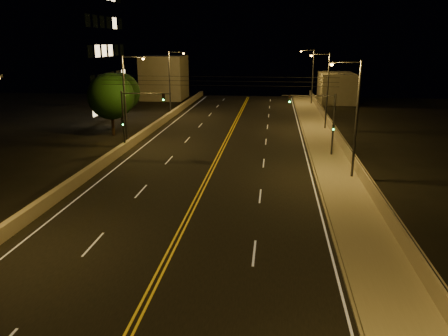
# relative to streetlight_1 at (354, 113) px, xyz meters

# --- Properties ---
(road) EXTENTS (18.00, 120.00, 0.02)m
(road) POSITION_rel_streetlight_1_xyz_m (-11.53, -4.31, -5.48)
(road) COLOR black
(road) RESTS_ON ground
(sidewalk) EXTENTS (3.60, 120.00, 0.30)m
(sidewalk) POSITION_rel_streetlight_1_xyz_m (-0.73, -4.31, -5.34)
(sidewalk) COLOR gray
(sidewalk) RESTS_ON ground
(curb) EXTENTS (0.14, 120.00, 0.15)m
(curb) POSITION_rel_streetlight_1_xyz_m (-2.60, -4.31, -5.41)
(curb) COLOR gray
(curb) RESTS_ON ground
(parapet_wall) EXTENTS (0.30, 120.00, 1.00)m
(parapet_wall) POSITION_rel_streetlight_1_xyz_m (0.92, -4.31, -4.69)
(parapet_wall) COLOR gray
(parapet_wall) RESTS_ON sidewalk
(jersey_barrier) EXTENTS (0.45, 120.00, 0.91)m
(jersey_barrier) POSITION_rel_streetlight_1_xyz_m (-21.36, -4.31, -5.03)
(jersey_barrier) COLOR gray
(jersey_barrier) RESTS_ON ground
(distant_building_right) EXTENTS (6.00, 10.00, 5.36)m
(distant_building_right) POSITION_rel_streetlight_1_xyz_m (4.97, 47.82, -2.81)
(distant_building_right) COLOR gray
(distant_building_right) RESTS_ON ground
(distant_building_left) EXTENTS (8.00, 8.00, 8.23)m
(distant_building_left) POSITION_rel_streetlight_1_xyz_m (-27.53, 48.85, -1.37)
(distant_building_left) COLOR gray
(distant_building_left) RESTS_ON ground
(parapet_rail) EXTENTS (0.06, 120.00, 0.06)m
(parapet_rail) POSITION_rel_streetlight_1_xyz_m (0.92, -4.31, -4.16)
(parapet_rail) COLOR black
(parapet_rail) RESTS_ON parapet_wall
(lane_markings) EXTENTS (17.32, 116.00, 0.00)m
(lane_markings) POSITION_rel_streetlight_1_xyz_m (-11.53, -4.38, -5.46)
(lane_markings) COLOR silver
(lane_markings) RESTS_ON road
(streetlight_1) EXTENTS (2.55, 0.28, 9.54)m
(streetlight_1) POSITION_rel_streetlight_1_xyz_m (0.00, 0.00, 0.00)
(streetlight_1) COLOR #2D2D33
(streetlight_1) RESTS_ON ground
(streetlight_2) EXTENTS (2.55, 0.28, 9.54)m
(streetlight_2) POSITION_rel_streetlight_1_xyz_m (0.00, 20.65, 0.00)
(streetlight_2) COLOR #2D2D33
(streetlight_2) RESTS_ON ground
(streetlight_3) EXTENTS (2.55, 0.28, 9.54)m
(streetlight_3) POSITION_rel_streetlight_1_xyz_m (0.00, 43.62, 0.00)
(streetlight_3) COLOR #2D2D33
(streetlight_3) RESTS_ON ground
(streetlight_5) EXTENTS (2.55, 0.28, 9.54)m
(streetlight_5) POSITION_rel_streetlight_1_xyz_m (-21.46, 9.07, 0.00)
(streetlight_5) COLOR #2D2D33
(streetlight_5) RESTS_ON ground
(streetlight_6) EXTENTS (2.55, 0.28, 9.54)m
(streetlight_6) POSITION_rel_streetlight_1_xyz_m (-21.46, 29.05, 0.00)
(streetlight_6) COLOR #2D2D33
(streetlight_6) RESTS_ON ground
(traffic_signal_right) EXTENTS (5.11, 0.31, 6.16)m
(traffic_signal_right) POSITION_rel_streetlight_1_xyz_m (-1.53, 7.12, -1.60)
(traffic_signal_right) COLOR #2D2D33
(traffic_signal_right) RESTS_ON ground
(traffic_signal_left) EXTENTS (5.11, 0.31, 6.16)m
(traffic_signal_left) POSITION_rel_streetlight_1_xyz_m (-20.34, 7.12, -1.60)
(traffic_signal_left) COLOR #2D2D33
(traffic_signal_left) RESTS_ON ground
(overhead_wires) EXTENTS (22.00, 0.03, 0.83)m
(overhead_wires) POSITION_rel_streetlight_1_xyz_m (-11.53, 5.19, 1.91)
(overhead_wires) COLOR black
(building_tower) EXTENTS (24.00, 15.00, 31.89)m
(building_tower) POSITION_rel_streetlight_1_xyz_m (-42.06, 26.75, 9.89)
(building_tower) COLOR gray
(building_tower) RESTS_ON ground
(tree_0) EXTENTS (5.46, 5.46, 7.40)m
(tree_0) POSITION_rel_streetlight_1_xyz_m (-25.37, 14.70, -0.82)
(tree_0) COLOR black
(tree_0) RESTS_ON ground
(tree_1) EXTENTS (5.13, 5.13, 6.95)m
(tree_1) POSITION_rel_streetlight_1_xyz_m (-26.57, 21.35, -1.10)
(tree_1) COLOR black
(tree_1) RESTS_ON ground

